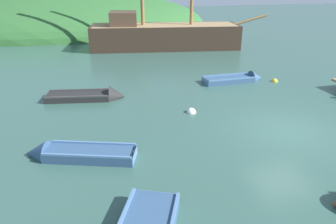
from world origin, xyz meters
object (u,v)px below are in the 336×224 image
object	(u,v)px
sailing_ship	(163,39)
rowboat_center	(238,80)
rowboat_portside	(74,155)
rowboat_outer_right	(92,97)
buoy_white	(191,112)
buoy_yellow	(274,81)

from	to	relation	value
sailing_ship	rowboat_center	bearing A→B (deg)	-70.77
rowboat_portside	rowboat_center	size ratio (longest dim) A/B	1.04
rowboat_portside	rowboat_outer_right	distance (m)	5.65
rowboat_portside	rowboat_outer_right	xyz separation A→B (m)	(0.78, 5.60, -0.01)
buoy_white	buoy_yellow	bearing A→B (deg)	27.14
rowboat_outer_right	rowboat_center	size ratio (longest dim) A/B	1.08
rowboat_center	buoy_white	bearing A→B (deg)	-139.06
rowboat_center	buoy_yellow	bearing A→B (deg)	-16.83
buoy_white	rowboat_center	bearing A→B (deg)	42.33
sailing_ship	rowboat_outer_right	xyz separation A→B (m)	(-6.43, -11.35, -0.71)
rowboat_center	buoy_yellow	world-z (taller)	rowboat_center
buoy_yellow	buoy_white	world-z (taller)	buoy_white
rowboat_portside	rowboat_outer_right	size ratio (longest dim) A/B	0.96
buoy_white	rowboat_outer_right	bearing A→B (deg)	145.66
rowboat_portside	buoy_white	xyz separation A→B (m)	(5.04, 2.69, -0.10)
sailing_ship	rowboat_center	xyz separation A→B (m)	(1.96, -10.50, -0.71)
sailing_ship	buoy_white	size ratio (longest dim) A/B	35.49
buoy_yellow	rowboat_outer_right	bearing A→B (deg)	-178.48
rowboat_portside	rowboat_outer_right	world-z (taller)	rowboat_outer_right
rowboat_center	buoy_white	size ratio (longest dim) A/B	8.61
rowboat_portside	buoy_white	distance (m)	5.71
sailing_ship	rowboat_portside	bearing A→B (deg)	-104.38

